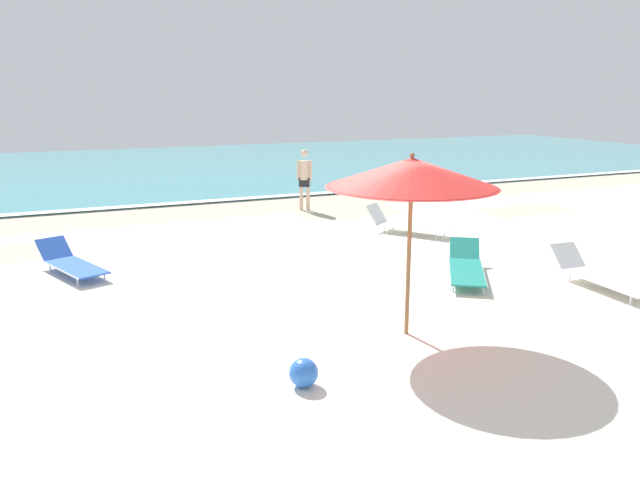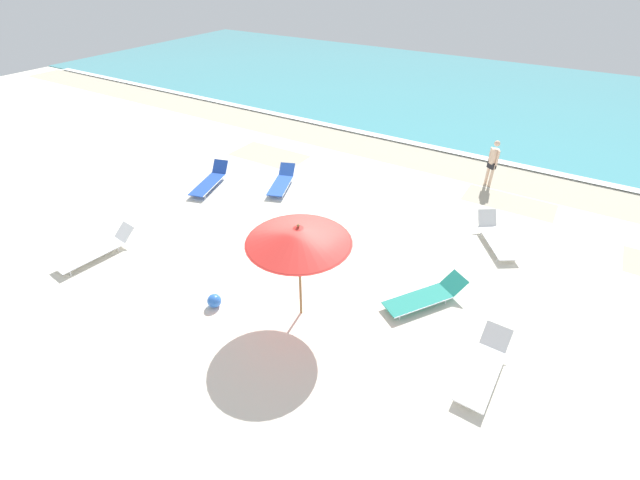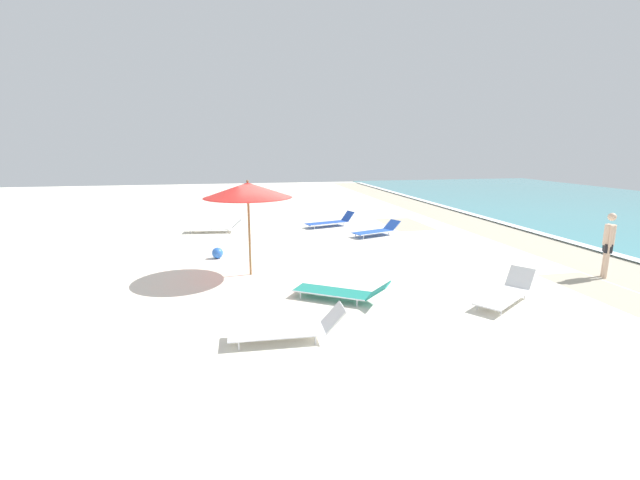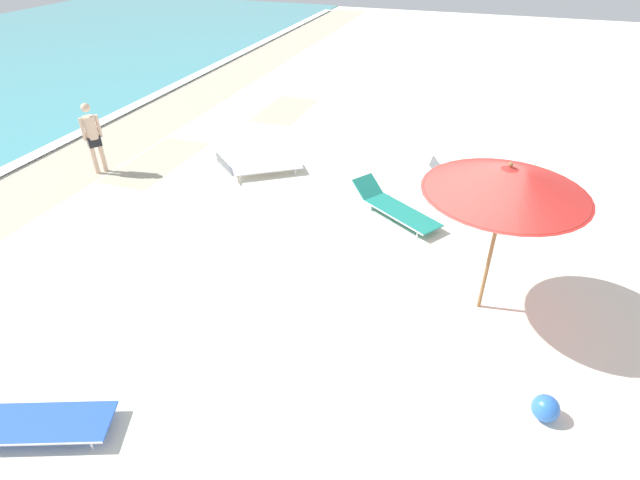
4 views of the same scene
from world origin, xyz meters
name	(u,v)px [view 2 (image 2 of 4)]	position (x,y,z in m)	size (l,w,h in m)	color
ground_plane	(309,287)	(0.00, 0.01, -0.08)	(60.00, 60.00, 0.16)	silver
ocean_water	(492,96)	(0.00, 20.30, 0.03)	(60.00, 19.52, 0.07)	teal
beach_umbrella	(299,235)	(0.41, -0.99, 2.33)	(2.37, 2.37, 2.61)	olive
sun_lounger_under_umbrella	(484,367)	(4.70, -0.50, 0.22)	(0.68, 2.13, 0.59)	white
sun_lounger_beside_umbrella	(496,237)	(3.77, 4.60, 0.22)	(1.67, 2.06, 0.63)	white
sun_lounger_near_water_left	(425,296)	(2.88, 0.96, 0.21)	(1.73, 2.17, 0.52)	#1E8475
sun_lounger_near_water_right	(97,250)	(-5.93, -2.15, 0.21)	(0.86, 2.33, 0.55)	white
sun_lounger_mid_beach_solo	(210,181)	(-6.24, 2.84, 0.22)	(1.22, 2.31, 0.61)	blue
sun_lounger_mid_beach_pair_a	(282,182)	(-3.90, 4.17, 0.21)	(1.28, 2.12, 0.54)	blue
beachgoer_wading_adult	(493,161)	(2.62, 8.38, 1.00)	(0.39, 0.32, 1.76)	beige
beach_ball	(214,301)	(-1.57, -1.93, 0.18)	(0.35, 0.35, 0.35)	blue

